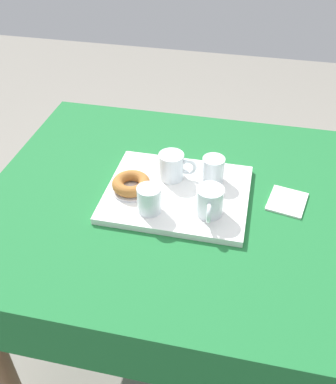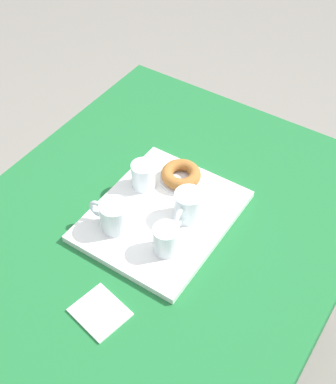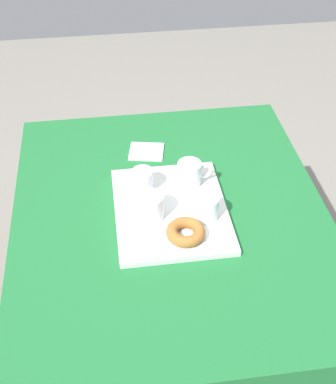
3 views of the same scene
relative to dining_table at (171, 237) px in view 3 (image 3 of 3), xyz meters
The scene contains 10 objects.
ground_plane 0.65m from the dining_table, ahead, with size 6.00×6.00×0.00m, color gray.
dining_table is the anchor object (origin of this frame).
serving_tray 0.12m from the dining_table, 64.06° to the right, with size 0.40×0.33×0.02m, color white.
tea_mug_left 0.18m from the dining_table, 64.56° to the right, with size 0.11×0.07×0.08m.
tea_mug_right 0.21m from the dining_table, 143.70° to the left, with size 0.07×0.11×0.08m.
water_glass_near 0.20m from the dining_table, 59.65° to the left, with size 0.06×0.06×0.08m.
water_glass_far 0.20m from the dining_table, 140.91° to the right, with size 0.06×0.06×0.08m.
donut_plate_left 0.18m from the dining_table, 10.37° to the left, with size 0.12×0.12×0.01m, color silver.
sugar_donut_left 0.20m from the dining_table, 10.37° to the left, with size 0.11×0.11×0.03m, color #A3662D.
paper_napkin 0.33m from the dining_table, behind, with size 0.10×0.12×0.01m, color white.
Camera 3 is at (1.12, -0.16, 1.82)m, focal length 48.26 mm.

